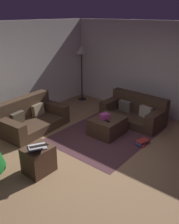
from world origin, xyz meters
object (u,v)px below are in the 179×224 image
(side_table, at_px, (39,160))
(ottoman, at_px, (107,126))
(tv_remote, at_px, (107,121))
(couch_left, at_px, (30,118))
(gift_box, at_px, (105,116))
(couch_right, at_px, (135,112))
(corner_lamp, at_px, (82,54))
(book_stack, at_px, (142,142))
(laptop, at_px, (38,147))

(side_table, bearing_deg, ottoman, -2.79)
(ottoman, bearing_deg, tv_remote, -153.00)
(couch_left, distance_m, gift_box, 1.94)
(couch_right, distance_m, corner_lamp, 2.65)
(tv_remote, xyz_separation_m, book_stack, (0.24, -0.84, -0.38))
(gift_box, relative_size, book_stack, 0.56)
(couch_left, bearing_deg, laptop, 53.15)
(tv_remote, distance_m, corner_lamp, 3.00)
(couch_right, bearing_deg, ottoman, 84.52)
(book_stack, bearing_deg, ottoman, 95.17)
(gift_box, bearing_deg, corner_lamp, 53.21)
(corner_lamp, bearing_deg, gift_box, -126.79)
(tv_remote, xyz_separation_m, laptop, (-1.93, 0.12, 0.14))
(book_stack, bearing_deg, side_table, 154.59)
(book_stack, bearing_deg, tv_remote, 105.72)
(tv_remote, bearing_deg, laptop, -172.18)
(laptop, height_order, corner_lamp, corner_lamp)
(couch_right, distance_m, book_stack, 1.28)
(gift_box, distance_m, book_stack, 1.05)
(ottoman, xyz_separation_m, corner_lamp, (1.51, 2.16, 1.33))
(side_table, height_order, book_stack, side_table)
(laptop, distance_m, corner_lamp, 4.27)
(ottoman, xyz_separation_m, gift_box, (-0.09, 0.03, 0.28))
(gift_box, bearing_deg, couch_right, -8.28)
(couch_right, xyz_separation_m, ottoman, (-1.08, 0.14, -0.07))
(laptop, bearing_deg, corner_lamp, 30.50)
(couch_right, relative_size, ottoman, 2.11)
(couch_left, relative_size, side_table, 3.39)
(ottoman, distance_m, corner_lamp, 2.95)
(tv_remote, bearing_deg, couch_left, 126.66)
(gift_box, bearing_deg, book_stack, -79.91)
(ottoman, bearing_deg, gift_box, 160.24)
(couch_right, xyz_separation_m, side_table, (-3.13, 0.24, -0.02))
(laptop, bearing_deg, side_table, 60.99)
(ottoman, relative_size, laptop, 1.57)
(ottoman, distance_m, side_table, 2.05)
(ottoman, relative_size, corner_lamp, 0.44)
(couch_right, bearing_deg, corner_lamp, -8.64)
(gift_box, distance_m, laptop, 2.00)
(laptop, bearing_deg, gift_box, -0.41)
(couch_left, height_order, book_stack, couch_left)
(couch_left, relative_size, tv_remote, 11.01)
(corner_lamp, bearing_deg, ottoman, -124.90)
(side_table, distance_m, corner_lamp, 4.30)
(laptop, bearing_deg, couch_left, 57.33)
(ottoman, height_order, side_table, side_table)
(couch_left, xyz_separation_m, book_stack, (1.09, -2.64, -0.23))
(side_table, bearing_deg, book_stack, -25.41)
(couch_left, height_order, side_table, couch_left)
(couch_left, distance_m, tv_remote, 2.00)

